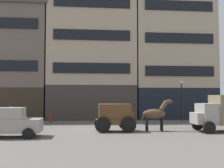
{
  "coord_description": "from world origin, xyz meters",
  "views": [
    {
      "loc": [
        -0.72,
        -19.37,
        2.52
      ],
      "look_at": [
        1.19,
        2.18,
        3.58
      ],
      "focal_mm": 40.79,
      "sensor_mm": 36.0,
      "label": 1
    }
  ],
  "objects_px": {
    "cargo_wagon": "(115,115)",
    "sedan_dark": "(10,122)",
    "fire_hydrant_curbside": "(50,118)",
    "pedestrian_officer": "(11,114)",
    "streetlamp_curbside": "(182,95)",
    "draft_horse": "(155,114)"
  },
  "relations": [
    {
      "from": "cargo_wagon",
      "to": "sedan_dark",
      "type": "xyz_separation_m",
      "value": [
        -6.73,
        -2.07,
        -0.23
      ]
    },
    {
      "from": "fire_hydrant_curbside",
      "to": "pedestrian_officer",
      "type": "bearing_deg",
      "value": -147.72
    },
    {
      "from": "pedestrian_officer",
      "to": "streetlamp_curbside",
      "type": "distance_m",
      "value": 16.4
    },
    {
      "from": "cargo_wagon",
      "to": "pedestrian_officer",
      "type": "relative_size",
      "value": 1.62
    },
    {
      "from": "sedan_dark",
      "to": "streetlamp_curbside",
      "type": "height_order",
      "value": "streetlamp_curbside"
    },
    {
      "from": "pedestrian_officer",
      "to": "fire_hydrant_curbside",
      "type": "bearing_deg",
      "value": 32.28
    },
    {
      "from": "cargo_wagon",
      "to": "sedan_dark",
      "type": "relative_size",
      "value": 0.77
    },
    {
      "from": "fire_hydrant_curbside",
      "to": "draft_horse",
      "type": "bearing_deg",
      "value": -38.02
    },
    {
      "from": "sedan_dark",
      "to": "streetlamp_curbside",
      "type": "distance_m",
      "value": 16.81
    },
    {
      "from": "draft_horse",
      "to": "cargo_wagon",
      "type": "bearing_deg",
      "value": -180.0
    },
    {
      "from": "draft_horse",
      "to": "pedestrian_officer",
      "type": "bearing_deg",
      "value": 158.0
    },
    {
      "from": "draft_horse",
      "to": "sedan_dark",
      "type": "relative_size",
      "value": 0.62
    },
    {
      "from": "draft_horse",
      "to": "fire_hydrant_curbside",
      "type": "xyz_separation_m",
      "value": [
        -8.56,
        6.69,
        -0.84
      ]
    },
    {
      "from": "pedestrian_officer",
      "to": "fire_hydrant_curbside",
      "type": "xyz_separation_m",
      "value": [
        3.12,
        1.97,
        -0.55
      ]
    },
    {
      "from": "cargo_wagon",
      "to": "fire_hydrant_curbside",
      "type": "bearing_deg",
      "value": 129.96
    },
    {
      "from": "pedestrian_officer",
      "to": "fire_hydrant_curbside",
      "type": "height_order",
      "value": "pedestrian_officer"
    },
    {
      "from": "streetlamp_curbside",
      "to": "sedan_dark",
      "type": "bearing_deg",
      "value": -148.11
    },
    {
      "from": "draft_horse",
      "to": "fire_hydrant_curbside",
      "type": "height_order",
      "value": "draft_horse"
    },
    {
      "from": "cargo_wagon",
      "to": "draft_horse",
      "type": "bearing_deg",
      "value": 0.0
    },
    {
      "from": "pedestrian_officer",
      "to": "sedan_dark",
      "type": "bearing_deg",
      "value": -73.62
    },
    {
      "from": "draft_horse",
      "to": "streetlamp_curbside",
      "type": "xyz_separation_m",
      "value": [
        4.51,
        6.76,
        1.4
      ]
    },
    {
      "from": "pedestrian_officer",
      "to": "fire_hydrant_curbside",
      "type": "relative_size",
      "value": 2.16
    }
  ]
}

